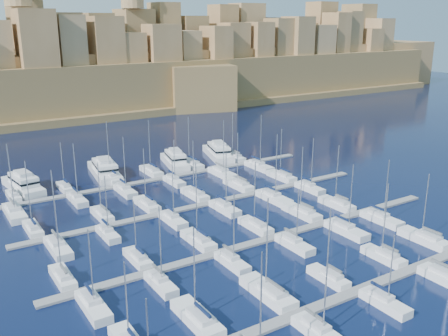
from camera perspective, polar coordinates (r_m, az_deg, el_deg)
ground at (r=102.96m, az=1.09°, el=-5.82°), size 600.00×600.00×0.00m
pontoon_near at (r=79.72m, az=15.10°, el=-13.39°), size 84.00×2.00×0.40m
pontoon_mid_near at (r=93.96m, az=5.17°, el=-8.05°), size 84.00×2.00×0.40m
pontoon_mid_far at (r=110.77m, az=-1.78°, el=-4.06°), size 84.00×2.00×0.40m
pontoon_far at (r=129.15m, az=-6.78°, el=-1.13°), size 84.00×2.00×0.40m
sailboat_1 at (r=70.06m, az=-3.05°, el=-16.79°), size 3.05×10.17×14.12m
sailboat_2 at (r=75.86m, az=5.08°, el=-13.98°), size 3.15×10.50×15.68m
sailboat_3 at (r=81.27m, az=11.87°, el=-12.11°), size 2.31×7.69×12.36m
sailboat_4 at (r=90.15m, az=17.80°, el=-9.57°), size 2.45×8.18×13.87m
sailboat_5 at (r=99.39m, az=21.93°, el=-7.49°), size 2.94×9.78×13.31m
sailboat_8 at (r=68.49m, az=10.89°, el=-18.00°), size 2.60×8.67×12.59m
sailboat_9 at (r=76.88m, az=17.88°, el=-14.40°), size 2.36×7.85×11.59m
sailboat_10 at (r=86.38m, az=24.19°, el=-11.48°), size 2.82×9.39×14.36m
sailboat_12 at (r=83.42m, az=-17.94°, el=-11.80°), size 2.45×8.16×13.77m
sailboat_13 at (r=86.54m, az=-9.83°, el=-10.13°), size 2.33×7.76×11.16m
sailboat_14 at (r=91.81m, az=-2.93°, el=-8.23°), size 2.74×9.14×15.67m
sailboat_15 at (r=97.93m, az=3.66°, el=-6.61°), size 2.59×8.63×13.81m
sailboat_16 at (r=105.50m, az=8.90°, el=-5.02°), size 2.92×9.73×14.97m
sailboat_17 at (r=111.59m, az=12.79°, el=-4.03°), size 2.71×9.02×14.09m
sailboat_18 at (r=74.93m, az=-14.74°, el=-14.97°), size 2.71×9.03×12.89m
sailboat_19 at (r=78.61m, az=-7.26°, el=-12.91°), size 2.34×7.81×13.73m
sailboat_20 at (r=84.17m, az=0.92°, el=-10.66°), size 2.36×7.88×13.09m
sailboat_21 at (r=91.17m, az=8.04°, el=-8.59°), size 2.54×8.46×11.56m
sailboat_22 at (r=98.78m, az=13.79°, el=-6.86°), size 2.85×9.50×14.13m
sailboat_23 at (r=105.90m, az=17.54°, el=-5.55°), size 2.78×9.25×13.54m
sailboat_24 at (r=103.11m, az=-20.98°, el=-6.51°), size 2.45×8.18×14.41m
sailboat_25 at (r=106.20m, az=-13.75°, el=-5.19°), size 2.47×8.25×12.06m
sailboat_26 at (r=109.91m, az=-8.80°, el=-4.13°), size 2.74×9.13×13.48m
sailboat_27 at (r=114.88m, az=-3.33°, el=-3.02°), size 2.75×9.17×13.61m
sailboat_28 at (r=121.21m, az=1.70°, el=-1.94°), size 2.91×9.72×13.86m
sailboat_29 at (r=128.54m, az=6.60°, el=-0.95°), size 2.78×9.28×13.31m
sailboat_30 at (r=93.77m, az=-18.45°, el=-8.57°), size 2.90×9.68×15.43m
sailboat_31 at (r=96.92m, az=-13.15°, el=-7.30°), size 2.32×7.75×12.57m
sailboat_32 at (r=101.26m, az=-5.89°, el=-5.86°), size 2.57×8.56×13.45m
sailboat_33 at (r=106.66m, az=0.07°, el=-4.58°), size 2.71×9.04×13.30m
sailboat_34 at (r=113.11m, az=5.68°, el=-3.39°), size 3.09×10.29×15.81m
sailboat_35 at (r=120.89m, az=9.74°, el=-2.24°), size 2.52×8.41×13.24m
sailboat_36 at (r=123.38m, az=-22.91°, el=-2.97°), size 2.31×7.71×12.69m
sailboat_37 at (r=125.45m, az=-17.72°, el=-2.11°), size 2.27×7.58×11.93m
sailboat_38 at (r=130.05m, az=-12.81°, el=-1.04°), size 3.18×10.61×15.42m
sailboat_39 at (r=133.39m, az=-8.30°, el=-0.36°), size 2.84×9.45×14.66m
sailboat_40 at (r=139.00m, az=-3.87°, el=0.48°), size 3.20×10.66×14.22m
sailboat_41 at (r=145.36m, az=1.10°, el=1.23°), size 2.76×9.20×13.96m
sailboat_42 at (r=112.81m, az=-22.82°, el=-4.72°), size 3.24×10.80×15.88m
sailboat_43 at (r=116.39m, az=-16.43°, el=-3.44°), size 2.57×8.57×13.95m
sailboat_44 at (r=119.51m, az=-11.23°, el=-2.54°), size 2.68×8.92×14.07m
sailboat_45 at (r=124.80m, az=-5.73°, el=-1.48°), size 2.44×8.13×11.60m
sailboat_46 at (r=130.32m, az=-0.19°, el=-0.58°), size 3.06×10.19×15.13m
sailboat_47 at (r=136.84m, az=4.00°, el=0.22°), size 3.01×10.03×15.36m
motor_yacht_a at (r=128.07m, az=-21.96°, el=-1.69°), size 7.17×17.28×5.25m
motor_yacht_b at (r=133.55m, az=-13.48°, el=-0.19°), size 8.00×19.05×5.25m
motor_yacht_c at (r=139.69m, az=-5.62°, el=0.93°), size 7.98×16.30×5.25m
motor_yacht_d at (r=147.41m, az=-0.64°, el=1.85°), size 9.91×18.21×5.25m
fortified_city at (r=241.54m, az=-20.06°, el=9.80°), size 460.00×108.95×59.52m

